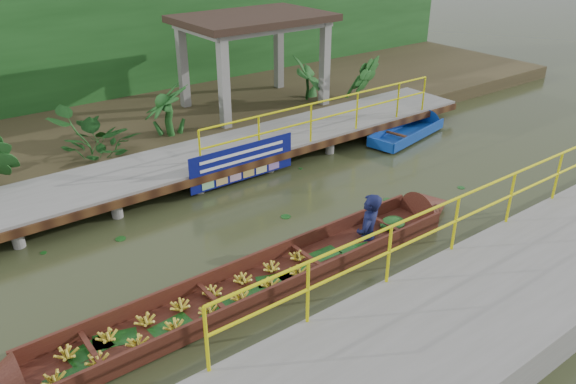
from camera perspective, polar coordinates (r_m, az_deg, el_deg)
ground at (r=11.77m, az=1.75°, el=-3.39°), size 80.00×80.00×0.00m
land_strip at (r=17.65m, az=-13.71°, el=7.07°), size 30.00×8.00×0.45m
far_dock at (r=14.13m, az=-6.87°, el=3.88°), size 16.00×2.06×1.66m
near_dock at (r=9.99m, az=21.93°, el=-9.50°), size 18.00×2.40×1.73m
pavilion at (r=17.35m, az=-3.55°, el=16.30°), size 4.40×3.00×3.00m
foliage_backdrop at (r=19.44m, az=-17.42°, el=13.84°), size 30.00×0.80×4.00m
vendor_boat at (r=9.97m, az=-0.74°, el=-7.57°), size 9.98×1.13×2.31m
moored_blue_boat at (r=17.32m, az=13.26°, el=6.45°), size 3.36×1.47×0.78m
blue_banner at (r=13.37m, az=-4.61°, el=3.02°), size 2.84×0.04×0.89m
tropical_plants at (r=15.19m, az=-12.70°, el=8.06°), size 14.25×1.25×1.56m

